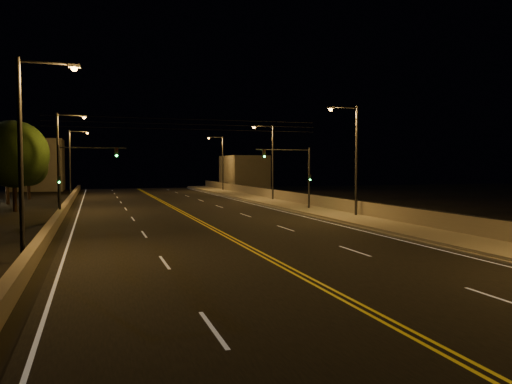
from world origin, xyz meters
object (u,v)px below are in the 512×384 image
object	(u,v)px
traffic_signal_left	(74,172)
tree_2	(28,167)
streetlight_1	(353,154)
streetlight_3	(221,160)
streetlight_6	(72,158)
streetlight_4	(28,144)
traffic_signal_right	(298,171)
tree_0	(14,154)
tree_1	(7,160)
streetlight_5	(62,155)
streetlight_2	(270,157)

from	to	relation	value
traffic_signal_left	tree_2	bearing A→B (deg)	103.76
streetlight_1	streetlight_3	xyz separation A→B (m)	(0.00, 41.49, 0.00)
streetlight_1	streetlight_6	size ratio (longest dim) A/B	1.00
streetlight_1	streetlight_6	bearing A→B (deg)	121.88
streetlight_1	streetlight_4	xyz separation A→B (m)	(-21.41, -10.79, 0.00)
streetlight_6	traffic_signal_right	size ratio (longest dim) A/B	1.52
streetlight_3	tree_0	bearing A→B (deg)	-133.53
tree_1	streetlight_4	bearing A→B (deg)	-80.13
streetlight_5	tree_0	bearing A→B (deg)	150.82
traffic_signal_right	tree_0	world-z (taller)	tree_0
streetlight_4	streetlight_2	bearing A→B (deg)	54.03
streetlight_3	streetlight_6	size ratio (longest dim) A/B	1.00
streetlight_2	streetlight_4	world-z (taller)	same
streetlight_3	tree_1	distance (m)	32.51
tree_0	streetlight_5	bearing A→B (deg)	-29.18
tree_1	tree_2	xyz separation A→B (m)	(1.21, 7.48, -0.82)
streetlight_5	streetlight_6	world-z (taller)	same
streetlight_1	streetlight_6	world-z (taller)	same
streetlight_3	streetlight_6	bearing A→B (deg)	-161.73
streetlight_1	tree_0	size ratio (longest dim) A/B	1.07
streetlight_2	traffic_signal_left	xyz separation A→B (m)	(-20.26, -11.71, -1.38)
streetlight_3	streetlight_4	xyz separation A→B (m)	(-21.41, -52.29, 0.00)
tree_1	tree_0	bearing A→B (deg)	-78.02
streetlight_1	streetlight_2	world-z (taller)	same
streetlight_3	streetlight_4	distance (m)	56.50
streetlight_2	tree_1	distance (m)	28.02
streetlight_2	tree_1	bearing A→B (deg)	168.84
traffic_signal_right	tree_2	bearing A→B (deg)	135.13
streetlight_5	traffic_signal_right	world-z (taller)	streetlight_5
streetlight_4	tree_0	bearing A→B (deg)	99.08
streetlight_3	traffic_signal_right	world-z (taller)	streetlight_3
streetlight_2	tree_2	distance (m)	29.30
tree_1	streetlight_6	bearing A→B (deg)	59.44
traffic_signal_right	streetlight_2	bearing A→B (deg)	82.43
traffic_signal_right	tree_2	distance (m)	34.89
streetlight_5	traffic_signal_left	world-z (taller)	streetlight_5
streetlight_5	tree_1	size ratio (longest dim) A/B	1.16
streetlight_2	traffic_signal_right	distance (m)	11.90
streetlight_1	tree_2	size ratio (longest dim) A/B	1.40
streetlight_3	tree_0	size ratio (longest dim) A/B	1.07
streetlight_2	streetlight_3	world-z (taller)	same
streetlight_4	streetlight_6	world-z (taller)	same
streetlight_6	tree_0	bearing A→B (deg)	-101.64
streetlight_1	tree_0	xyz separation A→B (m)	(-25.48, 14.67, 0.09)
streetlight_3	streetlight_5	xyz separation A→B (m)	(-21.41, -29.09, 0.00)
traffic_signal_left	streetlight_6	bearing A→B (deg)	92.41
tree_2	tree_0	bearing A→B (deg)	-87.29
traffic_signal_right	traffic_signal_left	bearing A→B (deg)	180.00
traffic_signal_left	tree_0	bearing A→B (deg)	124.24
traffic_signal_right	tree_0	xyz separation A→B (m)	(-23.93, 7.68, 1.46)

